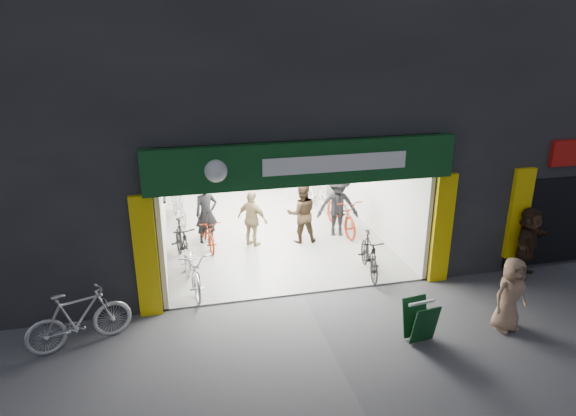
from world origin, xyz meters
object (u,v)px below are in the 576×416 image
object	(u,v)px
bike_right_front	(369,255)
sandwich_board	(420,320)
pedestrian_near	(510,295)
parked_bike	(79,318)
bike_left_front	(192,268)

from	to	relation	value
bike_right_front	sandwich_board	xyz separation A→B (m)	(-0.08, -2.77, -0.07)
bike_right_front	pedestrian_near	world-z (taller)	pedestrian_near
bike_right_front	pedestrian_near	distance (m)	3.33
bike_right_front	parked_bike	world-z (taller)	parked_bike
pedestrian_near	parked_bike	bearing A→B (deg)	160.80
parked_bike	sandwich_board	distance (m)	6.35
bike_right_front	parked_bike	xyz separation A→B (m)	(-6.30, -1.46, 0.06)
parked_bike	bike_right_front	bearing A→B (deg)	-96.12
bike_left_front	parked_bike	distance (m)	2.76
bike_left_front	sandwich_board	xyz separation A→B (m)	(4.06, -3.01, -0.08)
bike_left_front	sandwich_board	world-z (taller)	bike_left_front
bike_left_front	parked_bike	xyz separation A→B (m)	(-2.16, -1.71, 0.05)
pedestrian_near	sandwich_board	xyz separation A→B (m)	(-1.85, 0.04, -0.32)
bike_left_front	sandwich_board	bearing A→B (deg)	-43.22
parked_bike	pedestrian_near	xyz separation A→B (m)	(8.06, -1.34, 0.19)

